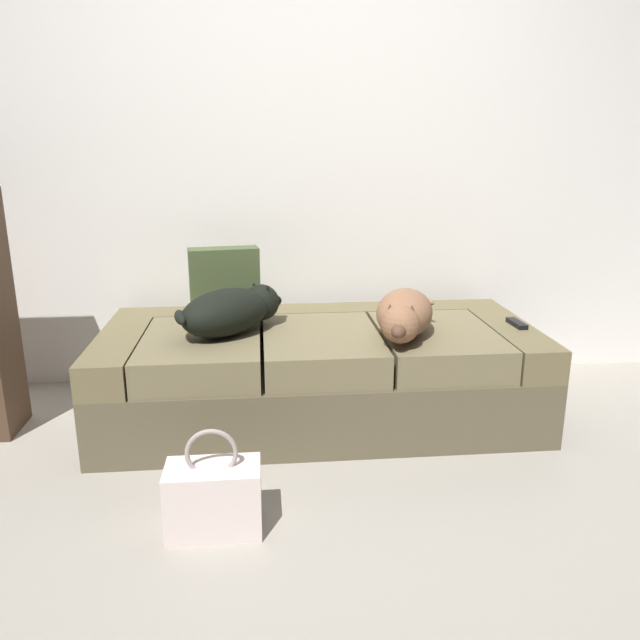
# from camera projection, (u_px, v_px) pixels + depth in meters

# --- Properties ---
(ground_plane) EXTENTS (10.00, 10.00, 0.00)m
(ground_plane) POSITION_uv_depth(u_px,v_px,m) (348.00, 542.00, 2.06)
(ground_plane) COLOR #A19A8E
(back_wall) EXTENTS (6.40, 0.10, 2.80)m
(back_wall) POSITION_uv_depth(u_px,v_px,m) (307.00, 120.00, 3.25)
(back_wall) COLOR white
(back_wall) RESTS_ON ground
(couch) EXTENTS (2.02, 0.93, 0.45)m
(couch) POSITION_uv_depth(u_px,v_px,m) (319.00, 372.00, 2.97)
(couch) COLOR brown
(couch) RESTS_ON ground
(dog_dark) EXTENTS (0.53, 0.51, 0.21)m
(dog_dark) POSITION_uv_depth(u_px,v_px,m) (232.00, 310.00, 2.79)
(dog_dark) COLOR black
(dog_dark) RESTS_ON couch
(dog_tan) EXTENTS (0.37, 0.58, 0.20)m
(dog_tan) POSITION_uv_depth(u_px,v_px,m) (404.00, 314.00, 2.75)
(dog_tan) COLOR #8B5F42
(dog_tan) RESTS_ON couch
(tv_remote) EXTENTS (0.05, 0.15, 0.02)m
(tv_remote) POSITION_uv_depth(u_px,v_px,m) (517.00, 323.00, 2.93)
(tv_remote) COLOR black
(tv_remote) RESTS_ON couch
(throw_pillow) EXTENTS (0.35, 0.17, 0.34)m
(throw_pillow) POSITION_uv_depth(u_px,v_px,m) (225.00, 282.00, 3.07)
(throw_pillow) COLOR #43512E
(throw_pillow) RESTS_ON couch
(handbag) EXTENTS (0.32, 0.18, 0.38)m
(handbag) POSITION_uv_depth(u_px,v_px,m) (214.00, 497.00, 2.10)
(handbag) COLOR silver
(handbag) RESTS_ON ground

